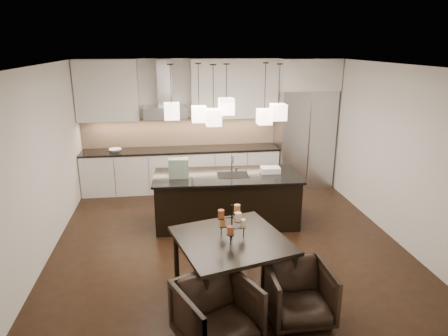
{
  "coord_description": "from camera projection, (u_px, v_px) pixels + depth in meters",
  "views": [
    {
      "loc": [
        -0.86,
        -5.97,
        3.1
      ],
      "look_at": [
        0.0,
        0.2,
        1.15
      ],
      "focal_mm": 32.0,
      "sensor_mm": 36.0,
      "label": 1
    }
  ],
  "objects": [
    {
      "name": "floor",
      "position": [
        226.0,
        237.0,
        6.69
      ],
      "size": [
        5.5,
        5.5,
        0.02
      ],
      "primitive_type": "cube",
      "color": "black",
      "rests_on": "ground"
    },
    {
      "name": "ceiling",
      "position": [
        226.0,
        64.0,
        5.85
      ],
      "size": [
        5.5,
        5.5,
        0.02
      ],
      "primitive_type": "cube",
      "color": "white",
      "rests_on": "wall_back"
    },
    {
      "name": "wall_back",
      "position": [
        208.0,
        123.0,
        8.88
      ],
      "size": [
        5.5,
        0.02,
        2.8
      ],
      "primitive_type": "cube",
      "color": "silver",
      "rests_on": "ground"
    },
    {
      "name": "wall_front",
      "position": [
        269.0,
        237.0,
        3.66
      ],
      "size": [
        5.5,
        0.02,
        2.8
      ],
      "primitive_type": "cube",
      "color": "silver",
      "rests_on": "ground"
    },
    {
      "name": "wall_left",
      "position": [
        41.0,
        164.0,
        5.9
      ],
      "size": [
        0.02,
        5.5,
        2.8
      ],
      "primitive_type": "cube",
      "color": "silver",
      "rests_on": "ground"
    },
    {
      "name": "wall_right",
      "position": [
        390.0,
        150.0,
        6.63
      ],
      "size": [
        0.02,
        5.5,
        2.8
      ],
      "primitive_type": "cube",
      "color": "silver",
      "rests_on": "ground"
    },
    {
      "name": "refrigerator",
      "position": [
        304.0,
        138.0,
        8.89
      ],
      "size": [
        1.2,
        0.72,
        2.15
      ],
      "primitive_type": "cube",
      "color": "#B7B7BA",
      "rests_on": "floor"
    },
    {
      "name": "fridge_panel",
      "position": [
        308.0,
        74.0,
        8.47
      ],
      "size": [
        1.26,
        0.72,
        0.65
      ],
      "primitive_type": "cube",
      "color": "silver",
      "rests_on": "refrigerator"
    },
    {
      "name": "lower_cabinets",
      "position": [
        182.0,
        170.0,
        8.77
      ],
      "size": [
        4.21,
        0.62,
        0.88
      ],
      "primitive_type": "cube",
      "color": "silver",
      "rests_on": "floor"
    },
    {
      "name": "countertop",
      "position": [
        181.0,
        150.0,
        8.63
      ],
      "size": [
        4.21,
        0.66,
        0.04
      ],
      "primitive_type": "cube",
      "color": "black",
      "rests_on": "lower_cabinets"
    },
    {
      "name": "backsplash",
      "position": [
        180.0,
        132.0,
        8.81
      ],
      "size": [
        4.21,
        0.02,
        0.63
      ],
      "primitive_type": "cube",
      "color": "#DAB391",
      "rests_on": "countertop"
    },
    {
      "name": "upper_cab_left",
      "position": [
        107.0,
        91.0,
        8.19
      ],
      "size": [
        1.25,
        0.35,
        1.25
      ],
      "primitive_type": "cube",
      "color": "silver",
      "rests_on": "wall_back"
    },
    {
      "name": "upper_cab_right",
      "position": [
        234.0,
        89.0,
        8.54
      ],
      "size": [
        1.85,
        0.35,
        1.25
      ],
      "primitive_type": "cube",
      "color": "silver",
      "rests_on": "wall_back"
    },
    {
      "name": "hood_canopy",
      "position": [
        166.0,
        112.0,
        8.39
      ],
      "size": [
        0.9,
        0.52,
        0.24
      ],
      "primitive_type": "cube",
      "color": "#B7B7BA",
      "rests_on": "wall_back"
    },
    {
      "name": "hood_chimney",
      "position": [
        164.0,
        83.0,
        8.32
      ],
      "size": [
        0.3,
        0.28,
        0.96
      ],
      "primitive_type": "cube",
      "color": "#B7B7BA",
      "rests_on": "hood_canopy"
    },
    {
      "name": "fruit_bowl",
      "position": [
        115.0,
        150.0,
        8.38
      ],
      "size": [
        0.3,
        0.3,
        0.06
      ],
      "primitive_type": "imported",
      "rotation": [
        0.0,
        0.0,
        0.18
      ],
      "color": "silver",
      "rests_on": "countertop"
    },
    {
      "name": "island_body",
      "position": [
        227.0,
        200.0,
        7.1
      ],
      "size": [
        2.51,
        1.11,
        0.87
      ],
      "primitive_type": "cube",
      "rotation": [
        0.0,
        0.0,
        -0.05
      ],
      "color": "black",
      "rests_on": "floor"
    },
    {
      "name": "island_top",
      "position": [
        227.0,
        176.0,
        6.97
      ],
      "size": [
        2.59,
        1.19,
        0.04
      ],
      "primitive_type": "cube",
      "rotation": [
        0.0,
        0.0,
        -0.05
      ],
      "color": "black",
      "rests_on": "island_body"
    },
    {
      "name": "faucet",
      "position": [
        232.0,
        163.0,
        7.01
      ],
      "size": [
        0.11,
        0.24,
        0.37
      ],
      "primitive_type": null,
      "rotation": [
        0.0,
        0.0,
        -0.05
      ],
      "color": "silver",
      "rests_on": "island_top"
    },
    {
      "name": "tote_bag",
      "position": [
        179.0,
        168.0,
        6.78
      ],
      "size": [
        0.34,
        0.19,
        0.33
      ],
      "primitive_type": "cube",
      "rotation": [
        0.0,
        0.0,
        -0.05
      ],
      "color": "#1D4727",
      "rests_on": "island_top"
    },
    {
      "name": "food_container",
      "position": [
        270.0,
        170.0,
        7.08
      ],
      "size": [
        0.35,
        0.25,
        0.1
      ],
      "primitive_type": "cube",
      "rotation": [
        0.0,
        0.0,
        -0.05
      ],
      "color": "silver",
      "rests_on": "island_top"
    },
    {
      "name": "dining_table",
      "position": [
        232.0,
        266.0,
        5.09
      ],
      "size": [
        1.58,
        1.58,
        0.77
      ],
      "primitive_type": null,
      "rotation": [
        0.0,
        0.0,
        0.26
      ],
      "color": "black",
      "rests_on": "floor"
    },
    {
      "name": "candelabra",
      "position": [
        232.0,
        222.0,
        4.91
      ],
      "size": [
        0.46,
        0.46,
        0.45
      ],
      "primitive_type": null,
      "rotation": [
        0.0,
        0.0,
        0.26
      ],
      "color": "black",
      "rests_on": "dining_table"
    },
    {
      "name": "candle_a",
      "position": [
        242.0,
        223.0,
        4.97
      ],
      "size": [
        0.1,
        0.1,
        0.1
      ],
      "primitive_type": "cylinder",
      "rotation": [
        0.0,
        0.0,
        0.26
      ],
      "color": "beige",
      "rests_on": "candelabra"
    },
    {
      "name": "candle_b",
      "position": [
        223.0,
        222.0,
        5.0
      ],
      "size": [
        0.1,
        0.1,
        0.1
      ],
      "primitive_type": "cylinder",
      "rotation": [
        0.0,
        0.0,
        0.26
      ],
      "color": "#DA8945",
      "rests_on": "candelabra"
    },
    {
      "name": "candle_c",
      "position": [
        231.0,
        230.0,
        4.78
      ],
      "size": [
        0.1,
        0.1,
        0.1
      ],
      "primitive_type": "cylinder",
      "rotation": [
        0.0,
        0.0,
        0.26
      ],
      "color": "brown",
      "rests_on": "candelabra"
    },
    {
      "name": "candle_d",
      "position": [
        237.0,
        209.0,
        4.99
      ],
      "size": [
        0.1,
        0.1,
        0.1
      ],
      "primitive_type": "cylinder",
      "rotation": [
        0.0,
        0.0,
        0.26
      ],
      "color": "#DA8945",
      "rests_on": "candelabra"
    },
    {
      "name": "candle_e",
      "position": [
        221.0,
        214.0,
        4.84
      ],
      "size": [
        0.1,
        0.1,
        0.1
      ],
      "primitive_type": "cylinder",
      "rotation": [
        0.0,
        0.0,
        0.26
      ],
      "color": "brown",
      "rests_on": "candelabra"
    },
    {
      "name": "candle_f",
      "position": [
        238.0,
        217.0,
        4.76
      ],
      "size": [
        0.1,
        0.1,
        0.1
      ],
      "primitive_type": "cylinder",
      "rotation": [
        0.0,
        0.0,
        0.26
      ],
      "color": "beige",
      "rests_on": "candelabra"
    },
    {
      "name": "armchair_left",
      "position": [
        217.0,
        314.0,
        4.23
      ],
      "size": [
        1.02,
        1.04,
        0.72
      ],
      "primitive_type": "imported",
      "rotation": [
        0.0,
        0.0,
        0.43
      ],
      "color": "black",
      "rests_on": "floor"
    },
    {
      "name": "armchair_right",
      "position": [
        299.0,
        293.0,
        4.61
      ],
      "size": [
        0.73,
        0.75,
        0.67
      ],
      "primitive_type": "imported",
      "rotation": [
        0.0,
        0.0,
        0.01
      ],
      "color": "black",
      "rests_on": "floor"
    },
    {
      "name": "pendant_a",
      "position": [
        172.0,
        111.0,
        6.41
      ],
      "size": [
        0.24,
        0.24,
        0.26
      ],
      "primitive_type": "cube",
      "color": "beige",
      "rests_on": "ceiling"
    },
    {
      "name": "pendant_b",
      "position": [
        199.0,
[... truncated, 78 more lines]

